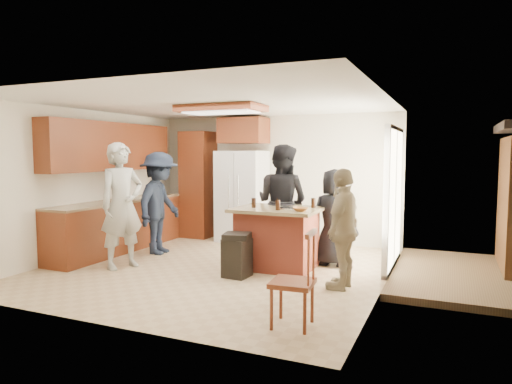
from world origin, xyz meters
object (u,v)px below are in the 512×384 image
at_px(person_side_right, 343,229).
at_px(trash_bin, 237,255).
at_px(person_counter, 160,203).
at_px(refrigerator, 242,196).
at_px(kitchen_island, 277,237).
at_px(person_front_left, 122,206).
at_px(person_behind_left, 282,202).
at_px(person_behind_right, 334,217).
at_px(spindle_chair, 294,283).

height_order(person_side_right, trash_bin, person_side_right).
bearing_deg(person_counter, refrigerator, -33.66).
distance_m(person_counter, trash_bin, 2.15).
relative_size(person_side_right, person_counter, 0.88).
bearing_deg(kitchen_island, person_counter, 177.01).
height_order(person_front_left, person_behind_left, person_front_left).
relative_size(person_front_left, person_behind_right, 1.26).
bearing_deg(person_behind_right, spindle_chair, 99.13).
bearing_deg(person_behind_left, refrigerator, -31.08).
height_order(person_front_left, person_counter, person_front_left).
relative_size(person_counter, trash_bin, 2.83).
distance_m(person_behind_left, person_counter, 2.16).
relative_size(person_behind_right, refrigerator, 0.84).
relative_size(kitchen_island, trash_bin, 2.03).
distance_m(person_front_left, person_side_right, 3.36).
height_order(person_behind_left, trash_bin, person_behind_left).
bearing_deg(person_front_left, refrigerator, 5.13).
xyz_separation_m(person_behind_right, person_counter, (-3.00, -0.37, 0.13)).
relative_size(trash_bin, spindle_chair, 0.63).
bearing_deg(kitchen_island, refrigerator, 129.25).
distance_m(person_front_left, person_behind_left, 2.54).
distance_m(person_behind_right, kitchen_island, 0.95).
relative_size(person_behind_left, person_behind_right, 1.25).
distance_m(person_behind_left, trash_bin, 1.44).
distance_m(kitchen_island, spindle_chair, 2.38).
height_order(person_front_left, person_side_right, person_front_left).
relative_size(person_behind_right, person_side_right, 0.97).
height_order(person_behind_left, refrigerator, person_behind_left).
distance_m(person_side_right, kitchen_island, 1.37).
bearing_deg(spindle_chair, kitchen_island, 114.88).
bearing_deg(person_front_left, person_behind_right, -42.56).
distance_m(person_front_left, spindle_chair, 3.45).
bearing_deg(kitchen_island, person_side_right, -29.33).
relative_size(person_side_right, spindle_chair, 1.58).
xyz_separation_m(person_behind_left, refrigerator, (-1.27, 1.15, -0.05)).
relative_size(person_counter, spindle_chair, 1.79).
xyz_separation_m(person_front_left, person_behind_left, (2.05, 1.50, -0.01)).
xyz_separation_m(kitchen_island, trash_bin, (-0.34, -0.71, -0.16)).
height_order(person_side_right, refrigerator, refrigerator).
xyz_separation_m(person_behind_right, kitchen_island, (-0.76, -0.49, -0.29)).
bearing_deg(person_behind_right, person_counter, 10.92).
xyz_separation_m(person_side_right, kitchen_island, (-1.16, 0.65, -0.31)).
height_order(person_side_right, kitchen_island, person_side_right).
height_order(refrigerator, trash_bin, refrigerator).
bearing_deg(spindle_chair, person_front_left, 159.00).
height_order(person_counter, kitchen_island, person_counter).
distance_m(person_behind_right, person_counter, 3.03).
distance_m(person_counter, spindle_chair, 3.99).
bearing_deg(spindle_chair, person_behind_right, 95.25).
distance_m(person_behind_left, spindle_chair, 2.99).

